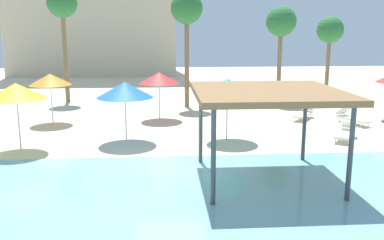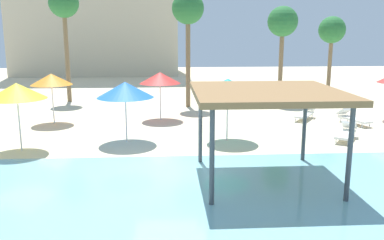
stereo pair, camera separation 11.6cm
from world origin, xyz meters
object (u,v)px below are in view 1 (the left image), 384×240
(shade_pavilion, at_px, (267,95))
(lounge_chair_2, at_px, (346,132))
(beach_umbrella_orange_4, at_px, (50,79))
(palm_tree_3, at_px, (187,11))
(beach_umbrella_blue_1, at_px, (125,90))
(palm_tree_2, at_px, (281,24))
(beach_umbrella_yellow_7, at_px, (16,91))
(beach_umbrella_red_3, at_px, (159,78))
(lounge_chair_4, at_px, (304,113))
(palm_tree_1, at_px, (62,6))
(lounge_chair_0, at_px, (351,117))
(beach_umbrella_teal_6, at_px, (227,86))
(palm_tree_0, at_px, (330,31))

(shade_pavilion, relative_size, lounge_chair_2, 2.31)
(beach_umbrella_orange_4, bearing_deg, palm_tree_3, 30.99)
(beach_umbrella_blue_1, height_order, palm_tree_2, palm_tree_2)
(shade_pavilion, distance_m, beach_umbrella_yellow_7, 9.56)
(beach_umbrella_red_3, distance_m, lounge_chair_4, 7.90)
(palm_tree_1, bearing_deg, beach_umbrella_blue_1, -65.96)
(palm_tree_3, bearing_deg, beach_umbrella_yellow_7, -127.50)
(beach_umbrella_blue_1, distance_m, lounge_chair_0, 11.56)
(shade_pavilion, relative_size, lounge_chair_0, 2.23)
(beach_umbrella_orange_4, height_order, lounge_chair_2, beach_umbrella_orange_4)
(palm_tree_3, bearing_deg, beach_umbrella_blue_1, -110.46)
(lounge_chair_2, distance_m, palm_tree_1, 18.70)
(lounge_chair_0, distance_m, lounge_chair_2, 3.42)
(beach_umbrella_orange_4, height_order, lounge_chair_0, beach_umbrella_orange_4)
(beach_umbrella_teal_6, bearing_deg, beach_umbrella_red_3, 122.97)
(beach_umbrella_orange_4, bearing_deg, beach_umbrella_yellow_7, -89.94)
(beach_umbrella_orange_4, xyz_separation_m, palm_tree_0, (17.54, 8.50, 2.30))
(palm_tree_2, bearing_deg, lounge_chair_4, -90.06)
(beach_umbrella_orange_4, height_order, palm_tree_0, palm_tree_0)
(palm_tree_2, bearing_deg, shade_pavilion, -106.99)
(beach_umbrella_red_3, bearing_deg, beach_umbrella_blue_1, -107.21)
(beach_umbrella_yellow_7, xyz_separation_m, palm_tree_3, (7.05, 9.19, 3.36))
(beach_umbrella_orange_4, distance_m, lounge_chair_4, 13.20)
(beach_umbrella_teal_6, height_order, lounge_chair_2, beach_umbrella_teal_6)
(beach_umbrella_yellow_7, xyz_separation_m, palm_tree_0, (17.53, 13.45, 2.18))
(beach_umbrella_teal_6, height_order, palm_tree_0, palm_tree_0)
(shade_pavilion, height_order, lounge_chair_4, shade_pavilion)
(lounge_chair_2, bearing_deg, beach_umbrella_red_3, -86.44)
(beach_umbrella_yellow_7, distance_m, palm_tree_3, 12.06)
(beach_umbrella_orange_4, relative_size, palm_tree_3, 0.37)
(lounge_chair_0, xyz_separation_m, lounge_chair_2, (-1.62, -3.01, 0.00))
(palm_tree_0, bearing_deg, palm_tree_3, -157.85)
(beach_umbrella_red_3, relative_size, palm_tree_0, 0.45)
(shade_pavilion, height_order, palm_tree_2, palm_tree_2)
(shade_pavilion, xyz_separation_m, lounge_chair_4, (4.31, 8.97, -2.37))
(shade_pavilion, distance_m, palm_tree_2, 14.97)
(beach_umbrella_blue_1, xyz_separation_m, palm_tree_1, (-4.71, 10.56, 3.90))
(lounge_chair_4, bearing_deg, beach_umbrella_teal_6, -15.62)
(beach_umbrella_blue_1, bearing_deg, lounge_chair_0, 14.25)
(lounge_chair_4, height_order, palm_tree_0, palm_tree_0)
(shade_pavilion, relative_size, palm_tree_0, 0.79)
(beach_umbrella_orange_4, relative_size, palm_tree_1, 0.35)
(shade_pavilion, height_order, lounge_chair_2, shade_pavilion)
(beach_umbrella_blue_1, bearing_deg, beach_umbrella_orange_4, 135.85)
(palm_tree_0, bearing_deg, beach_umbrella_orange_4, -154.13)
(beach_umbrella_red_3, xyz_separation_m, palm_tree_2, (7.67, 4.79, 2.82))
(lounge_chair_0, relative_size, palm_tree_2, 0.32)
(beach_umbrella_teal_6, bearing_deg, palm_tree_3, 98.62)
(beach_umbrella_yellow_7, bearing_deg, palm_tree_1, 93.45)
(beach_umbrella_orange_4, xyz_separation_m, lounge_chair_4, (13.07, 0.17, -1.91))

